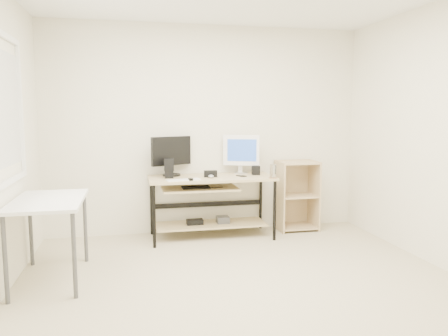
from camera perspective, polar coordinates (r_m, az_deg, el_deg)
name	(u,v)px	position (r m, az deg, el deg)	size (l,w,h in m)	color
room	(231,137)	(3.61, 0.87, 4.08)	(4.01, 4.01, 2.62)	#BFB393
desk	(209,194)	(5.30, -1.92, -3.41)	(1.50, 0.65, 0.75)	tan
side_table	(49,208)	(4.22, -21.93, -4.86)	(0.60, 1.00, 0.75)	white
shelf_unit	(296,195)	(5.79, 9.34, -3.47)	(0.50, 0.40, 0.90)	tan
black_monitor	(171,153)	(5.36, -6.91, 1.91)	(0.50, 0.27, 0.48)	black
white_imac	(241,151)	(5.52, 2.28, 2.20)	(0.45, 0.21, 0.49)	silver
keyboard	(183,180)	(5.00, -5.33, -1.55)	(0.39, 0.11, 0.01)	white
mouse	(211,176)	(5.17, -1.71, -1.09)	(0.07, 0.11, 0.04)	#ADADB2
center_speaker	(211,174)	(5.24, -1.77, -0.76)	(0.16, 0.07, 0.08)	black
speaker_left	(169,168)	(5.19, -7.20, 0.00)	(0.12, 0.12, 0.23)	black
speaker_right	(256,170)	(5.44, 4.18, -0.30)	(0.09, 0.09, 0.11)	black
audio_controller	(169,170)	(5.32, -7.26, -0.22)	(0.08, 0.05, 0.16)	black
volume_puck	(191,179)	(4.99, -4.38, -1.49)	(0.06, 0.06, 0.03)	black
smartphone	(241,176)	(5.31, 2.28, -1.03)	(0.07, 0.13, 0.01)	black
coaster	(273,178)	(5.19, 6.41, -1.28)	(0.10, 0.10, 0.01)	#9F7448
drinking_glass	(273,171)	(5.18, 6.42, -0.40)	(0.08, 0.08, 0.16)	white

